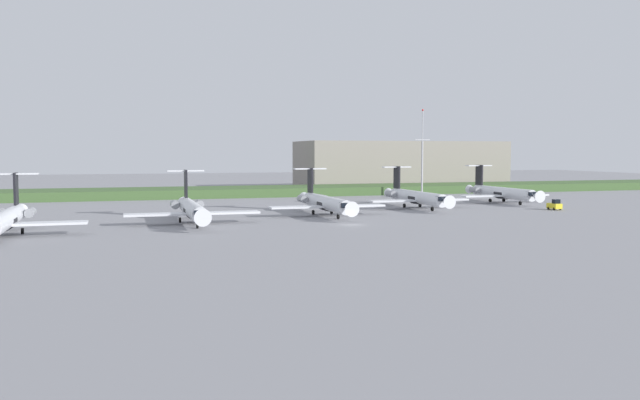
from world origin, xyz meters
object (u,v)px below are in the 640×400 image
object	(u,v)px
regional_jet_third	(325,202)
baggage_tug	(555,205)
regional_jet_nearest	(6,219)
regional_jet_fourth	(416,197)
regional_jet_second	(192,209)
regional_jet_fifth	(501,192)
antenna_mast	(422,161)

from	to	relation	value
regional_jet_third	baggage_tug	bearing A→B (deg)	-3.73
regional_jet_nearest	regional_jet_fourth	size ratio (longest dim) A/B	1.00
regional_jet_nearest	regional_jet_fourth	xyz separation A→B (m)	(78.37, 26.34, 0.00)
regional_jet_fourth	baggage_tug	bearing A→B (deg)	-26.09
regional_jet_second	regional_jet_third	size ratio (longest dim) A/B	1.00
regional_jet_fourth	baggage_tug	size ratio (longest dim) A/B	9.69
regional_jet_third	regional_jet_nearest	bearing A→B (deg)	-162.93
regional_jet_fifth	regional_jet_second	bearing A→B (deg)	-161.90
regional_jet_fourth	baggage_tug	distance (m)	29.37
regional_jet_fifth	baggage_tug	bearing A→B (deg)	-90.93
regional_jet_nearest	regional_jet_second	distance (m)	29.49
regional_jet_fifth	antenna_mast	distance (m)	27.78
regional_jet_second	baggage_tug	world-z (taller)	regional_jet_second
regional_jet_second	regional_jet_fifth	distance (m)	81.11
regional_jet_third	antenna_mast	xyz separation A→B (m)	(41.54, 43.05, 7.42)
regional_jet_second	regional_jet_third	distance (m)	27.47
regional_jet_second	baggage_tug	bearing A→B (deg)	3.02
regional_jet_fourth	regional_jet_fifth	world-z (taller)	same
regional_jet_fourth	regional_jet_second	bearing A→B (deg)	-161.41
regional_jet_nearest	regional_jet_fourth	bearing A→B (deg)	18.58
regional_jet_nearest	regional_jet_fourth	distance (m)	82.68
antenna_mast	baggage_tug	size ratio (longest dim) A/B	7.51
regional_jet_nearest	regional_jet_third	distance (m)	56.94
regional_jet_third	antenna_mast	distance (m)	60.29
regional_jet_third	regional_jet_fifth	bearing A→B (deg)	19.44
regional_jet_fourth	regional_jet_fifth	xyz separation A→B (m)	(26.69, 8.24, 0.00)
regional_jet_third	regional_jet_fifth	xyz separation A→B (m)	(50.63, 17.87, 0.00)
regional_jet_fourth	regional_jet_fifth	bearing A→B (deg)	17.16
regional_jet_third	antenna_mast	size ratio (longest dim) A/B	1.29
regional_jet_fourth	baggage_tug	world-z (taller)	regional_jet_fourth
regional_jet_nearest	regional_jet_third	size ratio (longest dim) A/B	1.00
baggage_tug	regional_jet_third	bearing A→B (deg)	176.27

